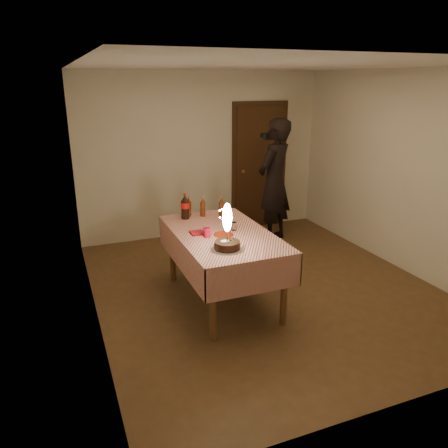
{
  "coord_description": "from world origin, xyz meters",
  "views": [
    {
      "loc": [
        -2.27,
        -4.38,
        2.45
      ],
      "look_at": [
        -0.6,
        -0.17,
        0.95
      ],
      "focal_mm": 35.0,
      "sensor_mm": 36.0,
      "label": 1
    }
  ],
  "objects_px": {
    "cola_bottle": "(185,207)",
    "amber_bottle_left": "(189,207)",
    "amber_bottle_right": "(221,207)",
    "amber_bottle_mid": "(203,207)",
    "red_cup": "(207,233)",
    "clear_cup": "(233,226)",
    "photographer": "(274,181)",
    "red_plate": "(223,235)",
    "birthday_cake": "(227,237)",
    "dining_table": "(222,242)"
  },
  "relations": [
    {
      "from": "birthday_cake",
      "to": "amber_bottle_left",
      "type": "distance_m",
      "value": 1.23
    },
    {
      "from": "red_plate",
      "to": "amber_bottle_right",
      "type": "height_order",
      "value": "amber_bottle_right"
    },
    {
      "from": "amber_bottle_left",
      "to": "clear_cup",
      "type": "bearing_deg",
      "value": -66.29
    },
    {
      "from": "clear_cup",
      "to": "amber_bottle_mid",
      "type": "relative_size",
      "value": 0.35
    },
    {
      "from": "red_plate",
      "to": "clear_cup",
      "type": "distance_m",
      "value": 0.21
    },
    {
      "from": "clear_cup",
      "to": "amber_bottle_left",
      "type": "height_order",
      "value": "amber_bottle_left"
    },
    {
      "from": "red_plate",
      "to": "photographer",
      "type": "height_order",
      "value": "photographer"
    },
    {
      "from": "cola_bottle",
      "to": "amber_bottle_left",
      "type": "height_order",
      "value": "cola_bottle"
    },
    {
      "from": "birthday_cake",
      "to": "amber_bottle_mid",
      "type": "xyz_separation_m",
      "value": [
        0.14,
        1.15,
        -0.01
      ]
    },
    {
      "from": "clear_cup",
      "to": "amber_bottle_right",
      "type": "bearing_deg",
      "value": 83.18
    },
    {
      "from": "birthday_cake",
      "to": "amber_bottle_mid",
      "type": "height_order",
      "value": "birthday_cake"
    },
    {
      "from": "dining_table",
      "to": "red_cup",
      "type": "height_order",
      "value": "red_cup"
    },
    {
      "from": "birthday_cake",
      "to": "photographer",
      "type": "height_order",
      "value": "photographer"
    },
    {
      "from": "red_cup",
      "to": "cola_bottle",
      "type": "bearing_deg",
      "value": 92.03
    },
    {
      "from": "birthday_cake",
      "to": "photographer",
      "type": "xyz_separation_m",
      "value": [
        1.62,
        2.05,
        0.0
      ]
    },
    {
      "from": "cola_bottle",
      "to": "amber_bottle_mid",
      "type": "bearing_deg",
      "value": 4.76
    },
    {
      "from": "amber_bottle_right",
      "to": "amber_bottle_mid",
      "type": "bearing_deg",
      "value": 157.93
    },
    {
      "from": "clear_cup",
      "to": "photographer",
      "type": "height_order",
      "value": "photographer"
    },
    {
      "from": "red_cup",
      "to": "amber_bottle_left",
      "type": "bearing_deg",
      "value": 86.64
    },
    {
      "from": "amber_bottle_left",
      "to": "amber_bottle_right",
      "type": "relative_size",
      "value": 1.0
    },
    {
      "from": "red_cup",
      "to": "amber_bottle_right",
      "type": "xyz_separation_m",
      "value": [
        0.42,
        0.65,
        0.07
      ]
    },
    {
      "from": "birthday_cake",
      "to": "amber_bottle_right",
      "type": "height_order",
      "value": "birthday_cake"
    },
    {
      "from": "birthday_cake",
      "to": "clear_cup",
      "type": "height_order",
      "value": "birthday_cake"
    },
    {
      "from": "cola_bottle",
      "to": "birthday_cake",
      "type": "bearing_deg",
      "value": -85.34
    },
    {
      "from": "dining_table",
      "to": "amber_bottle_left",
      "type": "bearing_deg",
      "value": 102.05
    },
    {
      "from": "red_cup",
      "to": "amber_bottle_mid",
      "type": "xyz_separation_m",
      "value": [
        0.21,
        0.74,
        0.07
      ]
    },
    {
      "from": "birthday_cake",
      "to": "clear_cup",
      "type": "relative_size",
      "value": 5.32
    },
    {
      "from": "red_plate",
      "to": "red_cup",
      "type": "relative_size",
      "value": 2.2
    },
    {
      "from": "red_plate",
      "to": "amber_bottle_left",
      "type": "relative_size",
      "value": 0.86
    },
    {
      "from": "dining_table",
      "to": "birthday_cake",
      "type": "distance_m",
      "value": 0.56
    },
    {
      "from": "amber_bottle_right",
      "to": "photographer",
      "type": "height_order",
      "value": "photographer"
    },
    {
      "from": "dining_table",
      "to": "amber_bottle_mid",
      "type": "distance_m",
      "value": 0.71
    },
    {
      "from": "dining_table",
      "to": "photographer",
      "type": "xyz_separation_m",
      "value": [
        1.48,
        1.57,
        0.24
      ]
    },
    {
      "from": "dining_table",
      "to": "cola_bottle",
      "type": "height_order",
      "value": "cola_bottle"
    },
    {
      "from": "dining_table",
      "to": "amber_bottle_right",
      "type": "xyz_separation_m",
      "value": [
        0.22,
        0.58,
        0.23
      ]
    },
    {
      "from": "photographer",
      "to": "amber_bottle_mid",
      "type": "bearing_deg",
      "value": -148.6
    },
    {
      "from": "red_cup",
      "to": "amber_bottle_mid",
      "type": "distance_m",
      "value": 0.77
    },
    {
      "from": "red_cup",
      "to": "photographer",
      "type": "relative_size",
      "value": 0.05
    },
    {
      "from": "amber_bottle_left",
      "to": "red_cup",
      "type": "bearing_deg",
      "value": -93.36
    },
    {
      "from": "red_cup",
      "to": "amber_bottle_right",
      "type": "height_order",
      "value": "amber_bottle_right"
    },
    {
      "from": "red_cup",
      "to": "amber_bottle_left",
      "type": "distance_m",
      "value": 0.81
    },
    {
      "from": "amber_bottle_right",
      "to": "photographer",
      "type": "relative_size",
      "value": 0.13
    },
    {
      "from": "red_plate",
      "to": "red_cup",
      "type": "distance_m",
      "value": 0.19
    },
    {
      "from": "cola_bottle",
      "to": "amber_bottle_left",
      "type": "xyz_separation_m",
      "value": [
        0.07,
        0.09,
        -0.03
      ]
    },
    {
      "from": "red_cup",
      "to": "clear_cup",
      "type": "height_order",
      "value": "red_cup"
    },
    {
      "from": "clear_cup",
      "to": "cola_bottle",
      "type": "distance_m",
      "value": 0.73
    },
    {
      "from": "birthday_cake",
      "to": "amber_bottle_left",
      "type": "xyz_separation_m",
      "value": [
        -0.02,
        1.23,
        -0.01
      ]
    },
    {
      "from": "red_cup",
      "to": "amber_bottle_mid",
      "type": "height_order",
      "value": "amber_bottle_mid"
    },
    {
      "from": "birthday_cake",
      "to": "amber_bottle_right",
      "type": "relative_size",
      "value": 1.88
    },
    {
      "from": "dining_table",
      "to": "cola_bottle",
      "type": "distance_m",
      "value": 0.74
    }
  ]
}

